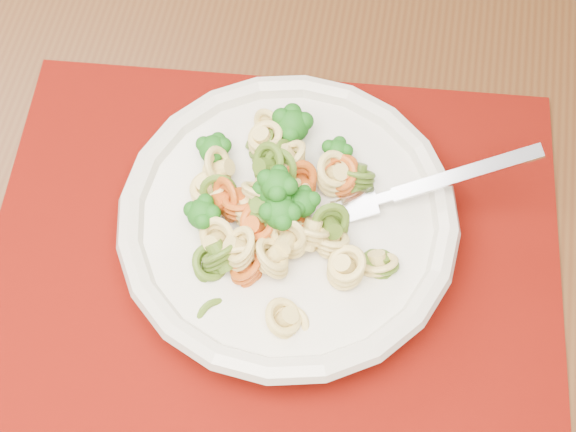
# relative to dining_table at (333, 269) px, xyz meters

# --- Properties ---
(dining_table) EXTENTS (1.49, 1.01, 0.77)m
(dining_table) POSITION_rel_dining_table_xyz_m (0.00, 0.00, 0.00)
(dining_table) COLOR #4A2C14
(dining_table) RESTS_ON ground
(placemat) EXTENTS (0.45, 0.35, 0.00)m
(placemat) POSITION_rel_dining_table_xyz_m (-0.05, -0.04, 0.10)
(placemat) COLOR #660D04
(placemat) RESTS_ON dining_table
(pasta_bowl) EXTENTS (0.26, 0.26, 0.05)m
(pasta_bowl) POSITION_rel_dining_table_xyz_m (-0.04, -0.02, 0.14)
(pasta_bowl) COLOR beige
(pasta_bowl) RESTS_ON placemat
(pasta_broccoli_heap) EXTENTS (0.22, 0.22, 0.06)m
(pasta_broccoli_heap) POSITION_rel_dining_table_xyz_m (-0.04, -0.02, 0.15)
(pasta_broccoli_heap) COLOR #D2BC68
(pasta_broccoli_heap) RESTS_ON pasta_bowl
(fork) EXTENTS (0.18, 0.07, 0.08)m
(fork) POSITION_rel_dining_table_xyz_m (0.01, -0.01, 0.15)
(fork) COLOR silver
(fork) RESTS_ON pasta_bowl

